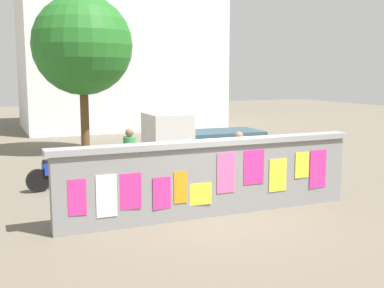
% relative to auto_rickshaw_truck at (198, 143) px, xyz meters
% --- Properties ---
extents(ground, '(60.00, 60.00, 0.00)m').
position_rel_auto_rickshaw_truck_xyz_m(ground, '(-1.58, 3.72, -0.90)').
color(ground, '#6B6051').
extents(poster_wall, '(6.89, 0.42, 1.64)m').
position_rel_auto_rickshaw_truck_xyz_m(poster_wall, '(-1.58, -4.29, -0.06)').
color(poster_wall, gray).
rests_on(poster_wall, ground).
extents(auto_rickshaw_truck, '(3.64, 1.60, 1.85)m').
position_rel_auto_rickshaw_truck_xyz_m(auto_rickshaw_truck, '(0.00, 0.00, 0.00)').
color(auto_rickshaw_truck, black).
rests_on(auto_rickshaw_truck, ground).
extents(motorcycle, '(1.88, 0.68, 0.87)m').
position_rel_auto_rickshaw_truck_xyz_m(motorcycle, '(-4.21, -0.55, -0.44)').
color(motorcycle, black).
rests_on(motorcycle, ground).
extents(bicycle_near, '(1.71, 0.44, 0.95)m').
position_rel_auto_rickshaw_truck_xyz_m(bicycle_near, '(-3.24, -2.55, -0.54)').
color(bicycle_near, black).
rests_on(bicycle_near, ground).
extents(person_walking, '(0.48, 0.48, 1.62)m').
position_rel_auto_rickshaw_truck_xyz_m(person_walking, '(-0.28, -3.08, 0.09)').
color(person_walking, '#D83F72').
rests_on(person_walking, ground).
extents(person_bystander, '(0.47, 0.47, 1.62)m').
position_rel_auto_rickshaw_truck_xyz_m(person_bystander, '(-2.55, -1.36, 0.09)').
color(person_bystander, yellow).
rests_on(person_bystander, ground).
extents(tree_roadside, '(3.71, 3.71, 5.91)m').
position_rel_auto_rickshaw_truck_xyz_m(tree_roadside, '(-2.50, 4.94, 3.14)').
color(tree_roadside, brown).
rests_on(tree_roadside, ground).
extents(building_background, '(10.84, 6.84, 9.42)m').
position_rel_auto_rickshaw_truck_xyz_m(building_background, '(1.16, 13.51, 3.83)').
color(building_background, silver).
rests_on(building_background, ground).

